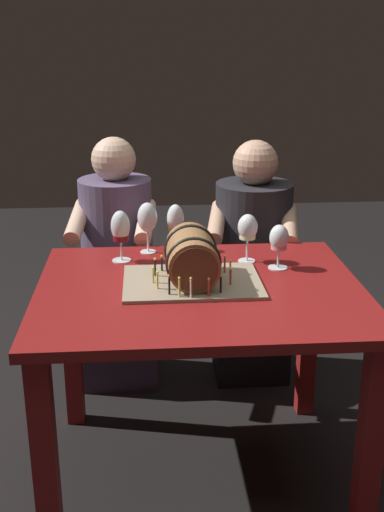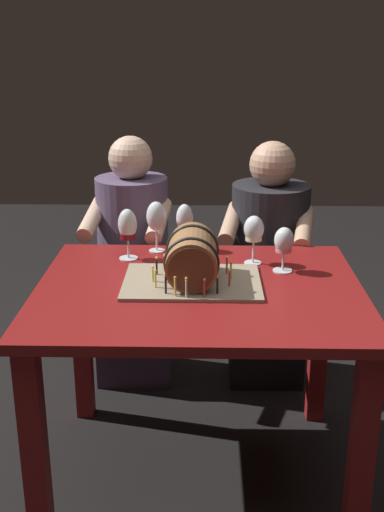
# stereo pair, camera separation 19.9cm
# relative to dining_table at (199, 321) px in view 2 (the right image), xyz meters

# --- Properties ---
(ground_plane) EXTENTS (8.00, 8.00, 0.00)m
(ground_plane) POSITION_rel_dining_table_xyz_m (0.00, 0.00, -0.63)
(ground_plane) COLOR black
(dining_table) EXTENTS (1.11, 0.89, 0.76)m
(dining_table) POSITION_rel_dining_table_xyz_m (0.00, 0.00, 0.00)
(dining_table) COLOR maroon
(dining_table) RESTS_ON ground
(barrel_cake) EXTENTS (0.47, 0.33, 0.19)m
(barrel_cake) POSITION_rel_dining_table_xyz_m (-0.02, 0.03, 0.21)
(barrel_cake) COLOR gray
(barrel_cake) RESTS_ON dining_table
(wine_glass_rose) EXTENTS (0.07, 0.07, 0.16)m
(wine_glass_rose) POSITION_rel_dining_table_xyz_m (0.30, 0.16, 0.24)
(wine_glass_rose) COLOR white
(wine_glass_rose) RESTS_ON dining_table
(wine_glass_red) EXTENTS (0.07, 0.07, 0.20)m
(wine_glass_red) POSITION_rel_dining_table_xyz_m (-0.27, 0.28, 0.25)
(wine_glass_red) COLOR white
(wine_glass_red) RESTS_ON dining_table
(wine_glass_white) EXTENTS (0.07, 0.07, 0.18)m
(wine_glass_white) POSITION_rel_dining_table_xyz_m (0.20, 0.24, 0.25)
(wine_glass_white) COLOR white
(wine_glass_white) RESTS_ON dining_table
(wine_glass_amber) EXTENTS (0.07, 0.07, 0.19)m
(wine_glass_amber) POSITION_rel_dining_table_xyz_m (-0.06, 0.39, 0.25)
(wine_glass_amber) COLOR white
(wine_glass_amber) RESTS_ON dining_table
(wine_glass_empty) EXTENTS (0.08, 0.08, 0.20)m
(wine_glass_empty) POSITION_rel_dining_table_xyz_m (-0.17, 0.37, 0.27)
(wine_glass_empty) COLOR white
(wine_glass_empty) RESTS_ON dining_table
(person_seated_left) EXTENTS (0.39, 0.48, 1.15)m
(person_seated_left) POSITION_rel_dining_table_xyz_m (-0.31, 0.75, -0.11)
(person_seated_left) COLOR #372D40
(person_seated_left) RESTS_ON ground
(person_seated_right) EXTENTS (0.45, 0.52, 1.13)m
(person_seated_right) POSITION_rel_dining_table_xyz_m (0.31, 0.75, -0.10)
(person_seated_right) COLOR black
(person_seated_right) RESTS_ON ground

